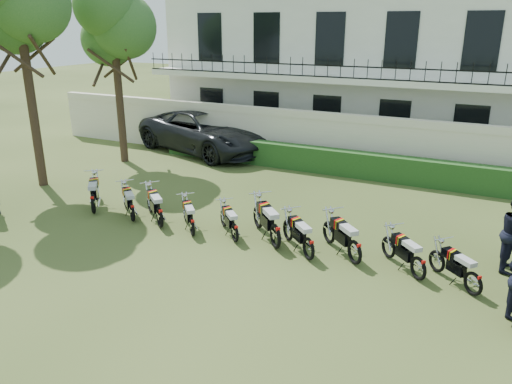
# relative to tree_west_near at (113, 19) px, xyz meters

# --- Properties ---
(ground) EXTENTS (100.00, 100.00, 0.00)m
(ground) POSITION_rel_tree_west_near_xyz_m (8.96, -5.00, -5.89)
(ground) COLOR #35431B
(ground) RESTS_ON ground
(perimeter_wall) EXTENTS (30.00, 0.35, 2.30)m
(perimeter_wall) POSITION_rel_tree_west_near_xyz_m (8.96, 3.00, -4.72)
(perimeter_wall) COLOR silver
(perimeter_wall) RESTS_ON ground
(hedge) EXTENTS (18.00, 0.60, 1.00)m
(hedge) POSITION_rel_tree_west_near_xyz_m (9.96, 2.20, -5.39)
(hedge) COLOR #1C4117
(hedge) RESTS_ON ground
(building) EXTENTS (20.40, 9.60, 7.40)m
(building) POSITION_rel_tree_west_near_xyz_m (8.96, 8.96, -2.18)
(building) COLOR white
(building) RESTS_ON ground
(tree_west_near) EXTENTS (3.40, 3.20, 7.90)m
(tree_west_near) POSITION_rel_tree_west_near_xyz_m (0.00, 0.00, 0.00)
(tree_west_near) COLOR #473323
(tree_west_near) RESTS_ON ground
(motorcycle_0) EXTENTS (1.34, 1.61, 1.09)m
(motorcycle_0) POSITION_rel_tree_west_near_xyz_m (3.33, -5.44, -5.39)
(motorcycle_0) COLOR black
(motorcycle_0) RESTS_ON ground
(motorcycle_1) EXTENTS (1.44, 1.26, 0.99)m
(motorcycle_1) POSITION_rel_tree_west_near_xyz_m (4.87, -5.42, -5.43)
(motorcycle_1) COLOR black
(motorcycle_1) RESTS_ON ground
(motorcycle_2) EXTENTS (1.56, 1.34, 1.07)m
(motorcycle_2) POSITION_rel_tree_west_near_xyz_m (5.92, -5.44, -5.40)
(motorcycle_2) COLOR black
(motorcycle_2) RESTS_ON ground
(motorcycle_3) EXTENTS (1.23, 1.32, 0.94)m
(motorcycle_3) POSITION_rel_tree_west_near_xyz_m (7.10, -5.53, -5.46)
(motorcycle_3) COLOR black
(motorcycle_3) RESTS_ON ground
(motorcycle_4) EXTENTS (1.26, 1.25, 0.92)m
(motorcycle_4) POSITION_rel_tree_west_near_xyz_m (8.38, -5.36, -5.46)
(motorcycle_4) COLOR black
(motorcycle_4) RESTS_ON ground
(motorcycle_5) EXTENTS (1.57, 1.60, 1.16)m
(motorcycle_5) POSITION_rel_tree_west_near_xyz_m (9.55, -5.23, -5.35)
(motorcycle_5) COLOR black
(motorcycle_5) RESTS_ON ground
(motorcycle_6) EXTENTS (1.43, 1.36, 1.03)m
(motorcycle_6) POSITION_rel_tree_west_near_xyz_m (10.59, -5.49, -5.42)
(motorcycle_6) COLOR black
(motorcycle_6) RESTS_ON ground
(motorcycle_7) EXTENTS (1.50, 1.43, 1.07)m
(motorcycle_7) POSITION_rel_tree_west_near_xyz_m (11.71, -5.20, -5.39)
(motorcycle_7) COLOR black
(motorcycle_7) RESTS_ON ground
(motorcycle_8) EXTENTS (1.35, 1.33, 0.99)m
(motorcycle_8) POSITION_rel_tree_west_near_xyz_m (13.27, -5.33, -5.43)
(motorcycle_8) COLOR black
(motorcycle_8) RESTS_ON ground
(motorcycle_9) EXTENTS (1.33, 1.23, 0.94)m
(motorcycle_9) POSITION_rel_tree_west_near_xyz_m (14.48, -5.51, -5.45)
(motorcycle_9) COLOR black
(motorcycle_9) RESTS_ON ground
(suv) EXTENTS (7.57, 5.09, 1.93)m
(suv) POSITION_rel_tree_west_near_xyz_m (2.30, 3.01, -4.93)
(suv) COLOR black
(suv) RESTS_ON ground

